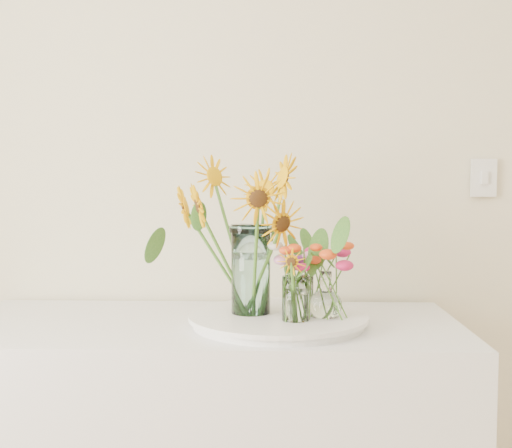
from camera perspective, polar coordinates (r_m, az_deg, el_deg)
The scene contains 9 objects.
tray at distance 1.76m, azimuth 1.99°, elevation -8.60°, with size 0.46×0.46×0.03m, color white.
mason_jar at distance 1.75m, azimuth -0.47°, elevation -4.09°, with size 0.11×0.11×0.25m, color #A1D2D3.
sunflower_bouquet at distance 1.74m, azimuth -0.47°, elevation -0.62°, with size 0.63×0.63×0.46m, color #EAA504, non-canonical shape.
small_vase_a at distance 1.67m, azimuth 3.54°, elevation -6.70°, with size 0.07×0.07×0.12m, color white.
wildflower_posy_a at distance 1.66m, azimuth 3.55°, elevation -5.18°, with size 0.18×0.18×0.21m, color #D84412, non-canonical shape.
small_vase_b at distance 1.72m, azimuth 6.21°, elevation -6.31°, with size 0.09×0.09×0.13m, color white, non-canonical shape.
wildflower_posy_b at distance 1.71m, azimuth 6.22°, elevation -4.82°, with size 0.23×0.23×0.22m, color #D84412, non-canonical shape.
small_vase_c at distance 1.81m, azimuth 4.22°, elevation -6.19°, with size 0.06×0.06×0.10m, color white.
wildflower_posy_c at distance 1.80m, azimuth 4.22°, elevation -4.78°, with size 0.20×0.20×0.19m, color #D84412, non-canonical shape.
Camera 1 is at (-0.23, 0.18, 1.30)m, focal length 45.00 mm.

